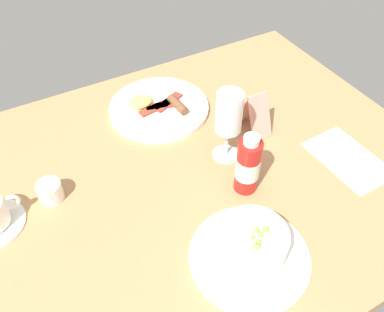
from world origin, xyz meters
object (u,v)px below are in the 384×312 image
cutlery_setting (347,157)px  menu_card (255,113)px  wine_glass (229,116)px  creamer_jug (50,191)px  breakfast_plate (159,107)px  porridge_bowl (251,248)px  sauce_bottle_red (248,166)px

cutlery_setting → menu_card: menu_card is taller
cutlery_setting → wine_glass: (-23.95, 14.24, 11.49)cm
creamer_jug → breakfast_plate: size_ratio=0.24×
cutlery_setting → breakfast_plate: bearing=130.0°
creamer_jug → cutlery_setting: bearing=-18.5°
wine_glass → cutlery_setting: bearing=-30.7°
creamer_jug → wine_glass: 40.27cm
porridge_bowl → sauce_bottle_red: size_ratio=1.52×
creamer_jug → wine_glass: size_ratio=0.35×
wine_glass → sauce_bottle_red: (-1.52, -10.20, -5.05)cm
cutlery_setting → breakfast_plate: size_ratio=0.74×
cutlery_setting → menu_card: size_ratio=1.77×
creamer_jug → breakfast_plate: (31.96, 15.49, -1.27)cm
porridge_bowl → cutlery_setting: (34.54, 10.71, -3.45)cm
cutlery_setting → menu_card: bearing=125.9°
cutlery_setting → creamer_jug: 65.92cm
porridge_bowl → sauce_bottle_red: 17.58cm
porridge_bowl → creamer_jug: 42.22cm
sauce_bottle_red → menu_card: sauce_bottle_red is taller
menu_card → breakfast_plate: bearing=133.8°
cutlery_setting → breakfast_plate: 47.49cm
creamer_jug → breakfast_plate: 35.54cm
creamer_jug → wine_glass: wine_glass is taller
breakfast_plate → porridge_bowl: bearing=-94.9°
cutlery_setting → creamer_jug: size_ratio=3.12×
wine_glass → porridge_bowl: bearing=-113.0°
porridge_bowl → sauce_bottle_red: bearing=58.4°
porridge_bowl → breakfast_plate: size_ratio=0.87×
creamer_jug → sauce_bottle_red: bearing=-24.5°
cutlery_setting → breakfast_plate: breakfast_plate is taller
creamer_jug → sauce_bottle_red: (37.02, -16.84, 4.52)cm
porridge_bowl → wine_glass: bearing=67.0°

